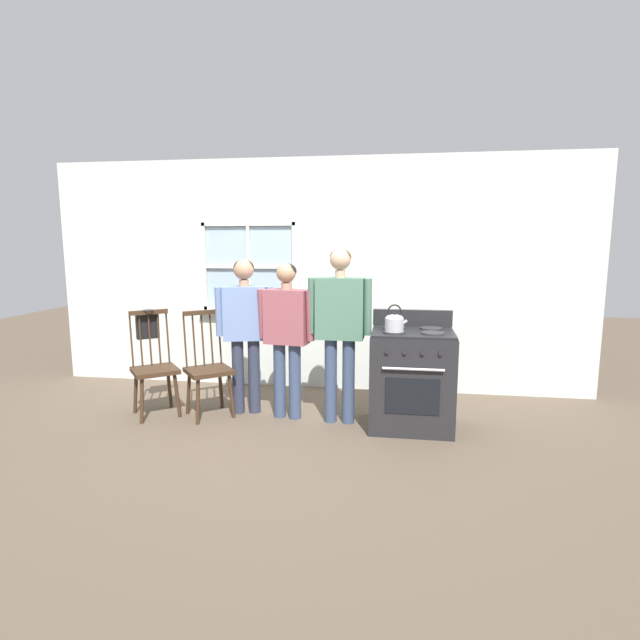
{
  "coord_description": "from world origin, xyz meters",
  "views": [
    {
      "loc": [
        0.97,
        -4.4,
        1.74
      ],
      "look_at": [
        0.25,
        0.26,
        1.0
      ],
      "focal_mm": 28.0,
      "sensor_mm": 36.0,
      "label": 1
    }
  ],
  "objects_px": {
    "chair_by_window": "(154,369)",
    "potted_plant": "(251,304)",
    "handbag": "(147,325)",
    "person_teen_center": "(287,326)",
    "chair_near_wall": "(208,370)",
    "stove": "(412,378)",
    "kettle": "(394,322)",
    "person_elderly_left": "(245,321)",
    "person_adult_right": "(340,318)"
  },
  "relations": [
    {
      "from": "person_teen_center",
      "to": "chair_by_window",
      "type": "bearing_deg",
      "value": -166.79
    },
    {
      "from": "chair_near_wall",
      "to": "potted_plant",
      "type": "bearing_deg",
      "value": 43.72
    },
    {
      "from": "person_teen_center",
      "to": "stove",
      "type": "distance_m",
      "value": 1.29
    },
    {
      "from": "person_adult_right",
      "to": "kettle",
      "type": "distance_m",
      "value": 0.53
    },
    {
      "from": "person_elderly_left",
      "to": "stove",
      "type": "height_order",
      "value": "person_elderly_left"
    },
    {
      "from": "person_elderly_left",
      "to": "handbag",
      "type": "xyz_separation_m",
      "value": [
        -1.04,
        -0.02,
        -0.07
      ]
    },
    {
      "from": "person_adult_right",
      "to": "person_teen_center",
      "type": "bearing_deg",
      "value": 175.78
    },
    {
      "from": "person_adult_right",
      "to": "person_elderly_left",
      "type": "bearing_deg",
      "value": 173.46
    },
    {
      "from": "person_teen_center",
      "to": "person_adult_right",
      "type": "xyz_separation_m",
      "value": [
        0.53,
        -0.05,
        0.1
      ]
    },
    {
      "from": "chair_by_window",
      "to": "chair_near_wall",
      "type": "relative_size",
      "value": 1.0
    },
    {
      "from": "person_elderly_left",
      "to": "stove",
      "type": "relative_size",
      "value": 1.45
    },
    {
      "from": "person_adult_right",
      "to": "handbag",
      "type": "relative_size",
      "value": 5.47
    },
    {
      "from": "chair_by_window",
      "to": "kettle",
      "type": "relative_size",
      "value": 4.28
    },
    {
      "from": "chair_near_wall",
      "to": "handbag",
      "type": "distance_m",
      "value": 0.81
    },
    {
      "from": "chair_near_wall",
      "to": "potted_plant",
      "type": "distance_m",
      "value": 1.21
    },
    {
      "from": "person_teen_center",
      "to": "stove",
      "type": "bearing_deg",
      "value": 4.91
    },
    {
      "from": "chair_by_window",
      "to": "person_teen_center",
      "type": "bearing_deg",
      "value": -33.72
    },
    {
      "from": "chair_by_window",
      "to": "handbag",
      "type": "xyz_separation_m",
      "value": [
        -0.15,
        0.18,
        0.42
      ]
    },
    {
      "from": "chair_near_wall",
      "to": "person_adult_right",
      "type": "height_order",
      "value": "person_adult_right"
    },
    {
      "from": "stove",
      "to": "person_adult_right",
      "type": "bearing_deg",
      "value": 178.8
    },
    {
      "from": "stove",
      "to": "kettle",
      "type": "bearing_deg",
      "value": -142.46
    },
    {
      "from": "handbag",
      "to": "person_teen_center",
      "type": "bearing_deg",
      "value": -2.3
    },
    {
      "from": "chair_by_window",
      "to": "person_teen_center",
      "type": "distance_m",
      "value": 1.42
    },
    {
      "from": "chair_near_wall",
      "to": "person_elderly_left",
      "type": "bearing_deg",
      "value": -17.1
    },
    {
      "from": "chair_near_wall",
      "to": "kettle",
      "type": "xyz_separation_m",
      "value": [
        1.84,
        -0.14,
        0.55
      ]
    },
    {
      "from": "chair_by_window",
      "to": "chair_near_wall",
      "type": "height_order",
      "value": "same"
    },
    {
      "from": "person_teen_center",
      "to": "person_adult_right",
      "type": "bearing_deg",
      "value": 2.45
    },
    {
      "from": "stove",
      "to": "kettle",
      "type": "height_order",
      "value": "kettle"
    },
    {
      "from": "chair_near_wall",
      "to": "person_elderly_left",
      "type": "distance_m",
      "value": 0.61
    },
    {
      "from": "chair_near_wall",
      "to": "person_teen_center",
      "type": "relative_size",
      "value": 0.69
    },
    {
      "from": "potted_plant",
      "to": "handbag",
      "type": "relative_size",
      "value": 0.82
    },
    {
      "from": "handbag",
      "to": "person_adult_right",
      "type": "bearing_deg",
      "value": -3.16
    },
    {
      "from": "stove",
      "to": "potted_plant",
      "type": "height_order",
      "value": "potted_plant"
    },
    {
      "from": "person_teen_center",
      "to": "kettle",
      "type": "height_order",
      "value": "person_teen_center"
    },
    {
      "from": "person_adult_right",
      "to": "potted_plant",
      "type": "xyz_separation_m",
      "value": [
        -1.19,
        1.07,
        -0.02
      ]
    },
    {
      "from": "person_teen_center",
      "to": "person_adult_right",
      "type": "height_order",
      "value": "person_adult_right"
    },
    {
      "from": "person_elderly_left",
      "to": "person_adult_right",
      "type": "distance_m",
      "value": 0.99
    },
    {
      "from": "person_teen_center",
      "to": "handbag",
      "type": "height_order",
      "value": "person_teen_center"
    },
    {
      "from": "potted_plant",
      "to": "chair_near_wall",
      "type": "bearing_deg",
      "value": -97.3
    },
    {
      "from": "handbag",
      "to": "kettle",
      "type": "bearing_deg",
      "value": -5.81
    },
    {
      "from": "chair_near_wall",
      "to": "handbag",
      "type": "xyz_separation_m",
      "value": [
        -0.69,
        0.12,
        0.42
      ]
    },
    {
      "from": "chair_by_window",
      "to": "person_adult_right",
      "type": "relative_size",
      "value": 0.63
    },
    {
      "from": "stove",
      "to": "kettle",
      "type": "relative_size",
      "value": 4.39
    },
    {
      "from": "person_elderly_left",
      "to": "stove",
      "type": "xyz_separation_m",
      "value": [
        1.66,
        -0.15,
        -0.48
      ]
    },
    {
      "from": "person_teen_center",
      "to": "potted_plant",
      "type": "relative_size",
      "value": 6.09
    },
    {
      "from": "person_elderly_left",
      "to": "potted_plant",
      "type": "distance_m",
      "value": 0.96
    },
    {
      "from": "chair_by_window",
      "to": "potted_plant",
      "type": "xyz_separation_m",
      "value": [
        0.68,
        1.14,
        0.54
      ]
    },
    {
      "from": "chair_near_wall",
      "to": "stove",
      "type": "relative_size",
      "value": 0.98
    },
    {
      "from": "person_teen_center",
      "to": "kettle",
      "type": "bearing_deg",
      "value": -2.72
    },
    {
      "from": "kettle",
      "to": "handbag",
      "type": "distance_m",
      "value": 2.54
    }
  ]
}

